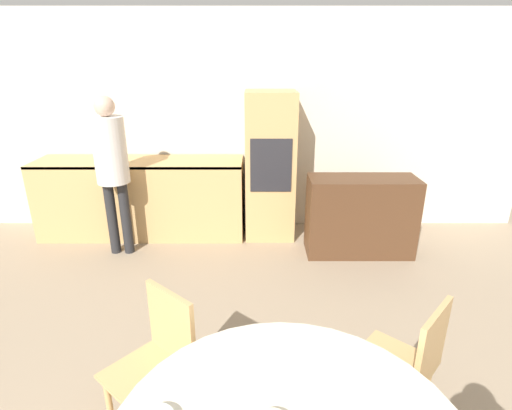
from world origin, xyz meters
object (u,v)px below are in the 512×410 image
at_px(chair_far_left, 159,358).
at_px(oven_unit, 269,166).
at_px(chair_far_right, 408,363).
at_px(person_standing, 111,160).
at_px(sideboard, 360,216).

bearing_deg(chair_far_left, oven_unit, 116.92).
bearing_deg(chair_far_right, person_standing, -92.58).
xyz_separation_m(oven_unit, sideboard, (0.98, -0.52, -0.43)).
height_order(oven_unit, chair_far_right, oven_unit).
distance_m(sideboard, chair_far_right, 2.33).
relative_size(oven_unit, sideboard, 1.49).
height_order(sideboard, chair_far_right, chair_far_right).
distance_m(oven_unit, chair_far_right, 2.93).
relative_size(sideboard, chair_far_left, 1.30).
height_order(oven_unit, person_standing, oven_unit).
bearing_deg(sideboard, oven_unit, 152.20).
distance_m(chair_far_right, person_standing, 3.34).
bearing_deg(chair_far_left, sideboard, 94.54).
xyz_separation_m(chair_far_left, chair_far_right, (1.38, -0.04, 0.00)).
relative_size(chair_far_left, chair_far_right, 1.00).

